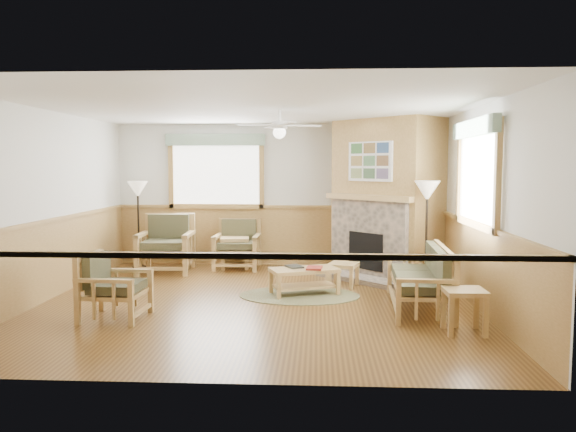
{
  "coord_description": "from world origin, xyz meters",
  "views": [
    {
      "loc": [
        0.85,
        -7.73,
        1.9
      ],
      "look_at": [
        0.4,
        0.7,
        1.15
      ],
      "focal_mm": 35.0,
      "sensor_mm": 36.0,
      "label": 1
    }
  ],
  "objects_px": {
    "armchair_back_left": "(166,244)",
    "floor_lamp_right": "(426,235)",
    "sofa": "(419,278)",
    "end_table_sofa": "(464,311)",
    "end_table_chairs": "(235,253)",
    "footstool": "(343,275)",
    "armchair_back_right": "(237,244)",
    "floor_lamp_left": "(139,224)",
    "armchair_left": "(115,286)",
    "coffee_table": "(304,281)"
  },
  "relations": [
    {
      "from": "armchair_back_left",
      "to": "coffee_table",
      "type": "distance_m",
      "value": 3.03
    },
    {
      "from": "sofa",
      "to": "coffee_table",
      "type": "height_order",
      "value": "sofa"
    },
    {
      "from": "sofa",
      "to": "armchair_back_left",
      "type": "height_order",
      "value": "armchair_back_left"
    },
    {
      "from": "floor_lamp_left",
      "to": "armchair_left",
      "type": "bearing_deg",
      "value": -76.67
    },
    {
      "from": "armchair_back_right",
      "to": "floor_lamp_right",
      "type": "bearing_deg",
      "value": -26.85
    },
    {
      "from": "armchair_back_left",
      "to": "sofa",
      "type": "bearing_deg",
      "value": -33.44
    },
    {
      "from": "end_table_chairs",
      "to": "floor_lamp_right",
      "type": "height_order",
      "value": "floor_lamp_right"
    },
    {
      "from": "sofa",
      "to": "armchair_back_left",
      "type": "xyz_separation_m",
      "value": [
        -4.08,
        2.38,
        0.1
      ]
    },
    {
      "from": "armchair_back_right",
      "to": "end_table_chairs",
      "type": "height_order",
      "value": "armchair_back_right"
    },
    {
      "from": "armchair_back_right",
      "to": "coffee_table",
      "type": "xyz_separation_m",
      "value": [
        1.3,
        -2.06,
        -0.26
      ]
    },
    {
      "from": "armchair_left",
      "to": "floor_lamp_left",
      "type": "height_order",
      "value": "floor_lamp_left"
    },
    {
      "from": "end_table_chairs",
      "to": "end_table_sofa",
      "type": "height_order",
      "value": "end_table_chairs"
    },
    {
      "from": "end_table_sofa",
      "to": "floor_lamp_right",
      "type": "distance_m",
      "value": 2.35
    },
    {
      "from": "armchair_back_right",
      "to": "armchair_left",
      "type": "relative_size",
      "value": 1.1
    },
    {
      "from": "armchair_back_left",
      "to": "end_table_sofa",
      "type": "xyz_separation_m",
      "value": [
        4.4,
        -3.47,
        -0.26
      ]
    },
    {
      "from": "footstool",
      "to": "floor_lamp_right",
      "type": "xyz_separation_m",
      "value": [
        1.26,
        -0.15,
        0.66
      ]
    },
    {
      "from": "end_table_chairs",
      "to": "armchair_left",
      "type": "bearing_deg",
      "value": -105.49
    },
    {
      "from": "sofa",
      "to": "coffee_table",
      "type": "distance_m",
      "value": 1.73
    },
    {
      "from": "end_table_chairs",
      "to": "footstool",
      "type": "height_order",
      "value": "end_table_chairs"
    },
    {
      "from": "coffee_table",
      "to": "floor_lamp_right",
      "type": "distance_m",
      "value": 2.02
    },
    {
      "from": "end_table_chairs",
      "to": "floor_lamp_right",
      "type": "distance_m",
      "value": 3.64
    },
    {
      "from": "end_table_sofa",
      "to": "sofa",
      "type": "bearing_deg",
      "value": 106.19
    },
    {
      "from": "end_table_chairs",
      "to": "end_table_sofa",
      "type": "xyz_separation_m",
      "value": [
        3.21,
        -3.91,
        -0.04
      ]
    },
    {
      "from": "floor_lamp_left",
      "to": "end_table_chairs",
      "type": "bearing_deg",
      "value": 0.09
    },
    {
      "from": "armchair_back_right",
      "to": "armchair_left",
      "type": "height_order",
      "value": "armchair_back_right"
    },
    {
      "from": "sofa",
      "to": "armchair_back_right",
      "type": "xyz_separation_m",
      "value": [
        -2.85,
        2.8,
        0.04
      ]
    },
    {
      "from": "armchair_back_left",
      "to": "footstool",
      "type": "bearing_deg",
      "value": -21.69
    },
    {
      "from": "armchair_back_right",
      "to": "floor_lamp_left",
      "type": "xyz_separation_m",
      "value": [
        -1.86,
        0.01,
        0.36
      ]
    },
    {
      "from": "armchair_back_left",
      "to": "floor_lamp_right",
      "type": "bearing_deg",
      "value": -18.44
    },
    {
      "from": "end_table_chairs",
      "to": "footstool",
      "type": "xyz_separation_m",
      "value": [
        1.95,
        -1.48,
        -0.1
      ]
    },
    {
      "from": "end_table_sofa",
      "to": "floor_lamp_left",
      "type": "bearing_deg",
      "value": 142.17
    },
    {
      "from": "armchair_left",
      "to": "armchair_back_left",
      "type": "bearing_deg",
      "value": 6.7
    },
    {
      "from": "footstool",
      "to": "end_table_sofa",
      "type": "bearing_deg",
      "value": -62.46
    },
    {
      "from": "footstool",
      "to": "floor_lamp_left",
      "type": "bearing_deg",
      "value": 158.5
    },
    {
      "from": "armchair_left",
      "to": "footstool",
      "type": "relative_size",
      "value": 1.9
    },
    {
      "from": "armchair_back_right",
      "to": "floor_lamp_right",
      "type": "xyz_separation_m",
      "value": [
        3.16,
        -1.62,
        0.39
      ]
    },
    {
      "from": "sofa",
      "to": "floor_lamp_left",
      "type": "distance_m",
      "value": 5.5
    },
    {
      "from": "floor_lamp_left",
      "to": "floor_lamp_right",
      "type": "distance_m",
      "value": 5.28
    },
    {
      "from": "armchair_back_left",
      "to": "end_table_sofa",
      "type": "bearing_deg",
      "value": -41.48
    },
    {
      "from": "armchair_back_right",
      "to": "footstool",
      "type": "distance_m",
      "value": 2.42
    },
    {
      "from": "armchair_left",
      "to": "floor_lamp_right",
      "type": "height_order",
      "value": "floor_lamp_right"
    },
    {
      "from": "end_table_chairs",
      "to": "floor_lamp_left",
      "type": "bearing_deg",
      "value": -179.91
    },
    {
      "from": "floor_lamp_left",
      "to": "floor_lamp_right",
      "type": "height_order",
      "value": "floor_lamp_right"
    },
    {
      "from": "armchair_back_left",
      "to": "floor_lamp_right",
      "type": "distance_m",
      "value": 4.56
    },
    {
      "from": "end_table_chairs",
      "to": "end_table_sofa",
      "type": "relative_size",
      "value": 1.15
    },
    {
      "from": "sofa",
      "to": "end_table_sofa",
      "type": "distance_m",
      "value": 1.15
    },
    {
      "from": "armchair_back_right",
      "to": "footstool",
      "type": "relative_size",
      "value": 2.1
    },
    {
      "from": "coffee_table",
      "to": "end_table_chairs",
      "type": "distance_m",
      "value": 2.47
    },
    {
      "from": "floor_lamp_left",
      "to": "armchair_back_right",
      "type": "bearing_deg",
      "value": -0.3
    },
    {
      "from": "armchair_back_right",
      "to": "floor_lamp_left",
      "type": "distance_m",
      "value": 1.89
    }
  ]
}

